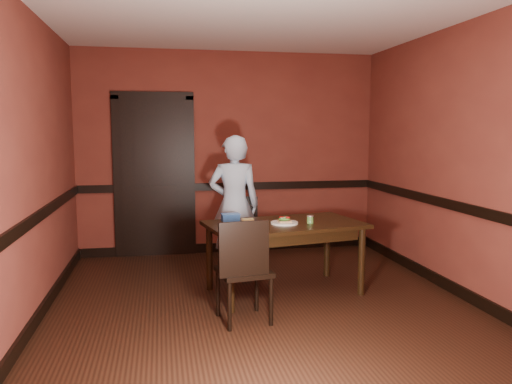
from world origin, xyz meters
name	(u,v)px	position (x,y,z in m)	size (l,w,h in m)	color
floor	(263,307)	(0.00, 0.00, 0.00)	(4.00, 4.50, 0.01)	black
ceiling	(264,10)	(0.00, 0.00, 2.70)	(4.00, 4.50, 0.01)	silver
wall_back	(230,153)	(0.00, 2.25, 1.35)	(4.00, 0.02, 2.70)	maroon
wall_front	(360,195)	(0.00, -2.25, 1.35)	(4.00, 0.02, 2.70)	maroon
wall_left	(29,167)	(-2.00, 0.00, 1.35)	(0.02, 4.50, 2.70)	maroon
wall_right	(462,161)	(2.00, 0.00, 1.35)	(0.02, 4.50, 2.70)	maroon
dado_back	(230,186)	(0.00, 2.23, 0.90)	(4.00, 0.03, 0.10)	black
dado_left	(34,220)	(-1.99, 0.00, 0.90)	(0.03, 4.50, 0.10)	black
dado_right	(458,207)	(1.99, 0.00, 0.90)	(0.03, 4.50, 0.10)	black
baseboard_back	(230,247)	(0.00, 2.23, 0.06)	(4.00, 0.03, 0.12)	black
baseboard_left	(39,315)	(-1.99, 0.00, 0.06)	(0.03, 4.50, 0.12)	black
baseboard_right	(454,288)	(1.99, 0.00, 0.06)	(0.03, 4.50, 0.12)	black
door	(154,174)	(-1.00, 2.22, 1.09)	(1.05, 0.07, 2.20)	black
dining_table	(284,258)	(0.30, 0.39, 0.36)	(1.55, 0.87, 0.72)	black
chair_far	(246,235)	(0.05, 1.23, 0.43)	(0.41, 0.41, 0.87)	black
chair_near	(244,269)	(-0.23, -0.30, 0.46)	(0.43, 0.43, 0.92)	black
person	(234,205)	(-0.09, 1.20, 0.80)	(0.58, 0.38, 1.60)	#A7C4DA
sandwich_plate	(284,222)	(0.29, 0.34, 0.74)	(0.28, 0.28, 0.07)	silver
sauce_jar	(310,219)	(0.55, 0.31, 0.77)	(0.07, 0.07, 0.08)	#4D7F38
cheese_saucer	(248,222)	(-0.07, 0.42, 0.74)	(0.16, 0.16, 0.05)	silver
food_tub	(231,217)	(-0.22, 0.58, 0.76)	(0.19, 0.14, 0.08)	#3166BC
wrapped_veg	(240,227)	(-0.21, 0.05, 0.76)	(0.07, 0.07, 0.26)	#1B4918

